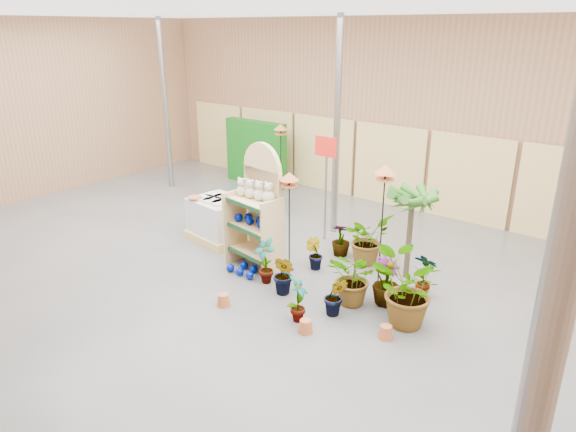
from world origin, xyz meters
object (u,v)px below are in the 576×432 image
(pallet_stack, at_px, (219,219))
(potted_plant_2, at_px, (355,278))
(bird_table_front, at_px, (289,180))
(display_shelf, at_px, (259,211))

(pallet_stack, xyz_separation_m, potted_plant_2, (3.70, -0.60, 0.02))
(bird_table_front, relative_size, potted_plant_2, 2.05)
(display_shelf, height_order, potted_plant_2, display_shelf)
(pallet_stack, distance_m, potted_plant_2, 3.74)
(display_shelf, relative_size, bird_table_front, 1.23)
(display_shelf, bearing_deg, pallet_stack, 174.06)
(display_shelf, xyz_separation_m, pallet_stack, (-1.50, 0.40, -0.62))
(bird_table_front, distance_m, potted_plant_2, 2.04)
(pallet_stack, distance_m, bird_table_front, 2.53)
(display_shelf, height_order, pallet_stack, display_shelf)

